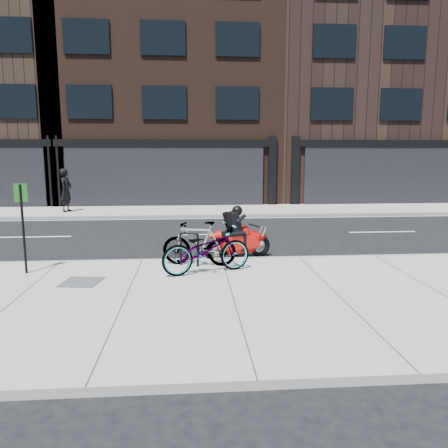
{
  "coord_description": "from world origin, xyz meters",
  "views": [
    {
      "loc": [
        -0.76,
        -12.75,
        2.8
      ],
      "look_at": [
        0.12,
        -1.25,
        0.9
      ],
      "focal_mm": 35.0,
      "sensor_mm": 36.0,
      "label": 1
    }
  ],
  "objects": [
    {
      "name": "building_center",
      "position": [
        -2.0,
        14.5,
        7.25
      ],
      "size": [
        12.0,
        10.0,
        14.5
      ],
      "primitive_type": "cube",
      "color": "black",
      "rests_on": "ground"
    },
    {
      "name": "sidewalk_far",
      "position": [
        0.0,
        7.75,
        0.07
      ],
      "size": [
        60.0,
        3.5,
        0.13
      ],
      "primitive_type": "cube",
      "color": "gray",
      "rests_on": "ground"
    },
    {
      "name": "ground",
      "position": [
        0.0,
        0.0,
        0.0
      ],
      "size": [
        120.0,
        120.0,
        0.0
      ],
      "primitive_type": "plane",
      "color": "black",
      "rests_on": "ground"
    },
    {
      "name": "pedestrian",
      "position": [
        -6.38,
        7.4,
        1.1
      ],
      "size": [
        0.61,
        0.79,
        1.95
      ],
      "primitive_type": "imported",
      "rotation": [
        0.0,
        0.0,
        1.36
      ],
      "color": "black",
      "rests_on": "sidewalk_far"
    },
    {
      "name": "bike_rack",
      "position": [
        -0.82,
        -2.6,
        0.6
      ],
      "size": [
        0.46,
        0.19,
        0.8
      ],
      "rotation": [
        0.0,
        0.0,
        -0.32
      ],
      "color": "black",
      "rests_on": "sidewalk_near"
    },
    {
      "name": "building_mideast",
      "position": [
        10.0,
        14.5,
        6.25
      ],
      "size": [
        12.0,
        10.0,
        12.5
      ],
      "primitive_type": "cube",
      "color": "black",
      "rests_on": "ground"
    },
    {
      "name": "bicycle_rear",
      "position": [
        -0.59,
        -2.6,
        0.66
      ],
      "size": [
        1.84,
        0.89,
        1.07
      ],
      "primitive_type": "imported",
      "rotation": [
        0.0,
        0.0,
        4.48
      ],
      "color": "gray",
      "rests_on": "sidewalk_near"
    },
    {
      "name": "motorcycle",
      "position": [
        0.55,
        -1.56,
        0.59
      ],
      "size": [
        1.83,
        1.0,
        1.45
      ],
      "rotation": [
        0.0,
        0.0,
        0.41
      ],
      "color": "black",
      "rests_on": "ground"
    },
    {
      "name": "sidewalk_near",
      "position": [
        0.0,
        -5.0,
        0.07
      ],
      "size": [
        60.0,
        6.0,
        0.13
      ],
      "primitive_type": "cube",
      "color": "gray",
      "rests_on": "ground"
    },
    {
      "name": "utility_grate",
      "position": [
        -3.05,
        -3.81,
        0.14
      ],
      "size": [
        0.86,
        0.86,
        0.02
      ],
      "primitive_type": "cube",
      "rotation": [
        0.0,
        0.0,
        -0.16
      ],
      "color": "#505052",
      "rests_on": "sidewalk_near"
    },
    {
      "name": "sign_post",
      "position": [
        -4.45,
        -3.0,
        1.33
      ],
      "size": [
        0.26,
        0.09,
        2.0
      ],
      "rotation": [
        0.0,
        0.0,
        0.28
      ],
      "color": "black",
      "rests_on": "sidewalk_near"
    },
    {
      "name": "bicycle_front",
      "position": [
        -0.43,
        -3.26,
        0.67
      ],
      "size": [
        2.18,
        1.34,
        1.08
      ],
      "primitive_type": "imported",
      "rotation": [
        0.0,
        0.0,
        1.9
      ],
      "color": "gray",
      "rests_on": "sidewalk_near"
    }
  ]
}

